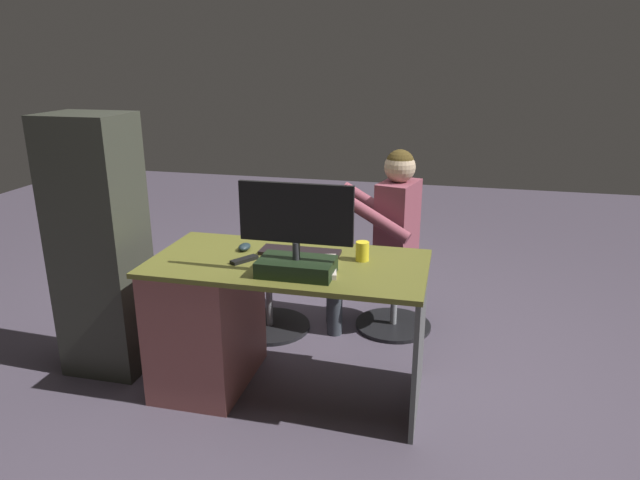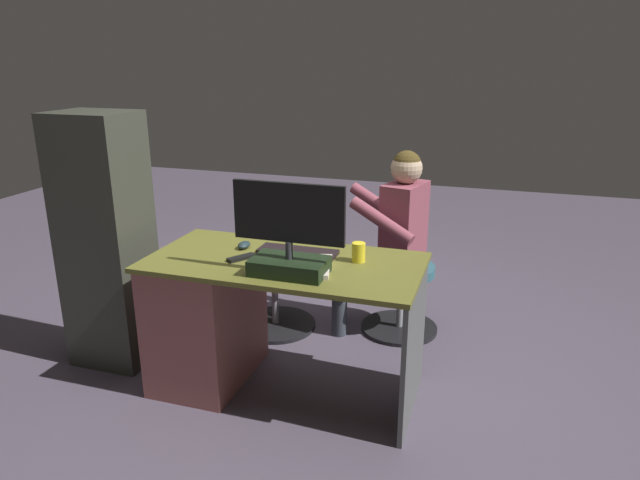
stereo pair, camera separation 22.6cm
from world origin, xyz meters
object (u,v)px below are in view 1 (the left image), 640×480
object	(u,v)px
person	(384,227)
teddy_bear	(268,242)
visitor_chair	(395,289)
keyboard	(300,252)
cup	(362,251)
tv_remote	(244,260)
monitor	(296,245)
office_chair_teddy	(269,292)
desk	(224,316)
computer_mouse	(245,247)

from	to	relation	value
person	teddy_bear	bearing A→B (deg)	13.63
teddy_bear	visitor_chair	xyz separation A→B (m)	(-0.80, -0.20, -0.33)
keyboard	cup	size ratio (longest dim) A/B	4.25
tv_remote	cup	bearing A→B (deg)	-131.94
tv_remote	person	world-z (taller)	person
monitor	person	distance (m)	1.09
teddy_bear	office_chair_teddy	bearing A→B (deg)	90.00
desk	visitor_chair	size ratio (longest dim) A/B	2.79
cup	visitor_chair	bearing A→B (deg)	-96.83
keyboard	teddy_bear	bearing A→B (deg)	-57.16
keyboard	office_chair_teddy	size ratio (longest dim) A/B	0.78
computer_mouse	visitor_chair	size ratio (longest dim) A/B	0.19
desk	tv_remote	distance (m)	0.39
monitor	office_chair_teddy	xyz separation A→B (m)	(0.43, -0.85, -0.64)
computer_mouse	cup	xyz separation A→B (m)	(-0.64, 0.01, 0.03)
desk	computer_mouse	distance (m)	0.40
cup	teddy_bear	bearing A→B (deg)	-40.24
office_chair_teddy	cup	bearing A→B (deg)	140.28
desk	keyboard	xyz separation A→B (m)	(-0.40, -0.12, 0.36)
visitor_chair	person	xyz separation A→B (m)	(0.09, 0.02, 0.43)
cup	person	world-z (taller)	person
computer_mouse	tv_remote	size ratio (longest dim) A/B	0.64
cup	teddy_bear	xyz separation A→B (m)	(0.71, -0.60, -0.20)
computer_mouse	cup	bearing A→B (deg)	178.82
monitor	office_chair_teddy	distance (m)	1.15
keyboard	computer_mouse	distance (m)	0.31
cup	office_chair_teddy	distance (m)	1.07
desk	tv_remote	world-z (taller)	tv_remote
computer_mouse	visitor_chair	bearing A→B (deg)	-133.26
tv_remote	teddy_bear	world-z (taller)	teddy_bear
visitor_chair	teddy_bear	bearing A→B (deg)	13.72
cup	keyboard	bearing A→B (deg)	-3.59
keyboard	visitor_chair	size ratio (longest dim) A/B	0.83
teddy_bear	visitor_chair	distance (m)	0.89
desk	monitor	xyz separation A→B (m)	(-0.46, 0.17, 0.50)
office_chair_teddy	desk	bearing A→B (deg)	87.77
office_chair_teddy	teddy_bear	distance (m)	0.34
computer_mouse	tv_remote	bearing A→B (deg)	110.20
office_chair_teddy	computer_mouse	bearing A→B (deg)	96.69
office_chair_teddy	person	size ratio (longest dim) A/B	0.45
keyboard	office_chair_teddy	bearing A→B (deg)	-56.67
monitor	desk	bearing A→B (deg)	-19.85
computer_mouse	office_chair_teddy	distance (m)	0.77
desk	office_chair_teddy	distance (m)	0.70
desk	tv_remote	xyz separation A→B (m)	(-0.16, 0.06, 0.36)
tv_remote	person	size ratio (longest dim) A/B	0.13
tv_remote	teddy_bear	distance (m)	0.78
keyboard	tv_remote	bearing A→B (deg)	35.48
desk	cup	distance (m)	0.84
visitor_chair	keyboard	bearing A→B (deg)	60.94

